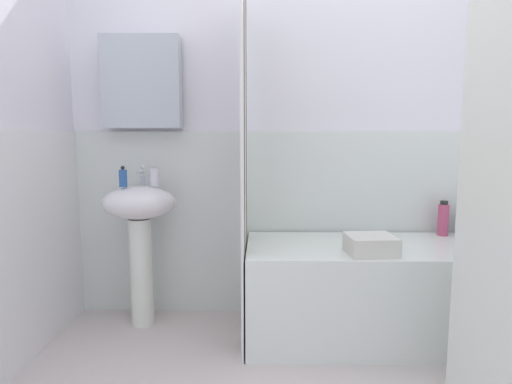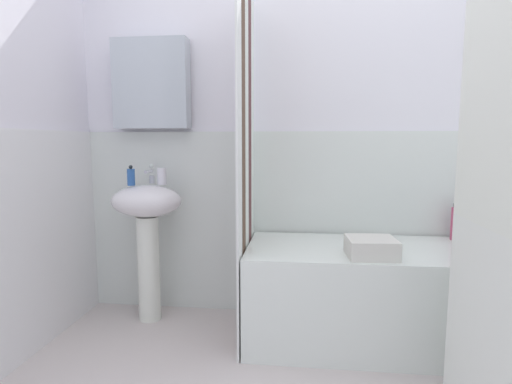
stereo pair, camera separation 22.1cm
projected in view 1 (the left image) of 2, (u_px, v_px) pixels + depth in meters
The scene contains 11 objects.
wall_back_tiled at pixel (303, 141), 2.62m from camera, with size 3.60×0.18×2.40m.
sink at pixel (140, 224), 2.47m from camera, with size 0.44×0.34×0.87m.
faucet at pixel (142, 175), 2.51m from camera, with size 0.03×0.12×0.12m.
soap_dispenser at pixel (123, 178), 2.39m from camera, with size 0.05×0.05×0.13m.
toothbrush_cup at pixel (155, 177), 2.46m from camera, with size 0.06×0.06×0.10m, color silver.
bathtub at pixel (380, 291), 2.36m from camera, with size 1.55×0.65×0.55m, color white.
shower_curtain at pixel (244, 166), 2.28m from camera, with size 0.01×0.65×2.00m.
conditioner_bottle at pixel (479, 222), 2.54m from camera, with size 0.06×0.06×0.19m.
body_wash_bottle at pixel (463, 223), 2.56m from camera, with size 0.06×0.06×0.16m.
lotion_bottle at pixel (443, 219), 2.55m from camera, with size 0.07×0.07×0.22m.
towel_folded at pixel (371, 244), 2.14m from camera, with size 0.24×0.22×0.10m, color silver.
Camera 1 is at (-0.34, -1.38, 1.14)m, focal length 28.44 mm.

